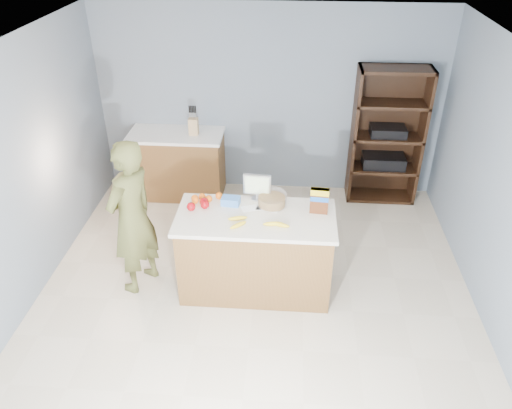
# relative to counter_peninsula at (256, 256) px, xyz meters

# --- Properties ---
(floor) EXTENTS (4.50, 5.00, 0.02)m
(floor) POSITION_rel_counter_peninsula_xyz_m (0.00, -0.30, -0.42)
(floor) COLOR beige
(floor) RESTS_ON ground
(walls) EXTENTS (4.52, 5.02, 2.51)m
(walls) POSITION_rel_counter_peninsula_xyz_m (0.00, -0.30, 1.24)
(walls) COLOR slate
(walls) RESTS_ON ground
(counter_peninsula) EXTENTS (1.56, 0.76, 0.90)m
(counter_peninsula) POSITION_rel_counter_peninsula_xyz_m (0.00, 0.00, 0.00)
(counter_peninsula) COLOR brown
(counter_peninsula) RESTS_ON ground
(back_cabinet) EXTENTS (1.24, 0.62, 0.90)m
(back_cabinet) POSITION_rel_counter_peninsula_xyz_m (-1.20, 1.90, 0.04)
(back_cabinet) COLOR brown
(back_cabinet) RESTS_ON ground
(shelving_unit) EXTENTS (0.90, 0.40, 1.80)m
(shelving_unit) POSITION_rel_counter_peninsula_xyz_m (1.55, 2.05, 0.45)
(shelving_unit) COLOR black
(shelving_unit) RESTS_ON ground
(person) EXTENTS (0.61, 0.72, 1.66)m
(person) POSITION_rel_counter_peninsula_xyz_m (-1.23, -0.03, 0.42)
(person) COLOR brown
(person) RESTS_ON ground
(knife_block) EXTENTS (0.12, 0.10, 0.31)m
(knife_block) POSITION_rel_counter_peninsula_xyz_m (-0.95, 1.89, 0.60)
(knife_block) COLOR tan
(knife_block) RESTS_ON back_cabinet
(envelopes) EXTENTS (0.40, 0.18, 0.00)m
(envelopes) POSITION_rel_counter_peninsula_xyz_m (0.03, 0.14, 0.49)
(envelopes) COLOR white
(envelopes) RESTS_ON counter_peninsula
(bananas) EXTENTS (0.60, 0.24, 0.04)m
(bananas) POSITION_rel_counter_peninsula_xyz_m (0.03, -0.15, 0.51)
(bananas) COLOR yellow
(bananas) RESTS_ON counter_peninsula
(apples) EXTENTS (0.22, 0.19, 0.09)m
(apples) POSITION_rel_counter_peninsula_xyz_m (-0.56, 0.10, 0.53)
(apples) COLOR #96070D
(apples) RESTS_ON counter_peninsula
(oranges) EXTENTS (0.31, 0.22, 0.07)m
(oranges) POSITION_rel_counter_peninsula_xyz_m (-0.54, 0.21, 0.52)
(oranges) COLOR orange
(oranges) RESTS_ON counter_peninsula
(blue_carton) EXTENTS (0.19, 0.14, 0.08)m
(blue_carton) POSITION_rel_counter_peninsula_xyz_m (-0.27, 0.19, 0.52)
(blue_carton) COLOR blue
(blue_carton) RESTS_ON counter_peninsula
(salad_bowl) EXTENTS (0.30, 0.30, 0.13)m
(salad_bowl) POSITION_rel_counter_peninsula_xyz_m (0.15, 0.22, 0.54)
(salad_bowl) COLOR #267219
(salad_bowl) RESTS_ON counter_peninsula
(tv) EXTENTS (0.28, 0.12, 0.28)m
(tv) POSITION_rel_counter_peninsula_xyz_m (-0.01, 0.32, 0.64)
(tv) COLOR silver
(tv) RESTS_ON counter_peninsula
(cereal_box) EXTENTS (0.18, 0.08, 0.27)m
(cereal_box) POSITION_rel_counter_peninsula_xyz_m (0.61, 0.11, 0.64)
(cereal_box) COLOR #592B14
(cereal_box) RESTS_ON counter_peninsula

